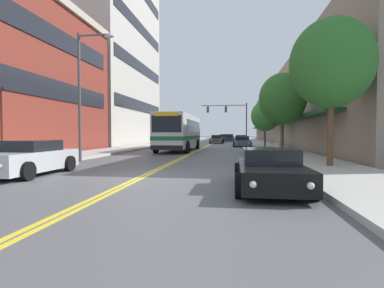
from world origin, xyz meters
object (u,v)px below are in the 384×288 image
object	(u,v)px
car_silver_parked_left_mid	(29,159)
traffic_signal_mast	(230,114)
street_lamp_left_near	(84,85)
car_red_moving_lead	(223,137)
street_tree_right_near	(331,63)
car_white_parked_left_near	(181,140)
fire_hydrant	(277,149)
car_navy_parked_right_far	(241,139)
car_black_parked_right_foreground	(270,170)
car_slate_blue_parked_right_mid	(242,142)
car_charcoal_moving_second	(229,138)
car_dark_grey_moving_third	(217,139)
street_tree_right_far	(265,116)
street_tree_right_mid	(283,99)
city_bus	(180,131)

from	to	relation	value
car_silver_parked_left_mid	traffic_signal_mast	size ratio (longest dim) A/B	0.61
street_lamp_left_near	car_silver_parked_left_mid	bearing A→B (deg)	-83.89
car_red_moving_lead	street_tree_right_near	world-z (taller)	street_tree_right_near
car_white_parked_left_near	fire_hydrant	bearing A→B (deg)	-66.72
car_navy_parked_right_far	street_tree_right_near	size ratio (longest dim) A/B	0.70
car_black_parked_right_foreground	car_white_parked_left_near	bearing A→B (deg)	104.21
street_tree_right_near	car_slate_blue_parked_right_mid	bearing A→B (deg)	98.12
car_black_parked_right_foreground	car_slate_blue_parked_right_mid	world-z (taller)	car_slate_blue_parked_right_mid
car_charcoal_moving_second	traffic_signal_mast	size ratio (longest dim) A/B	0.69
car_slate_blue_parked_right_mid	traffic_signal_mast	world-z (taller)	traffic_signal_mast
car_black_parked_right_foreground	car_dark_grey_moving_third	xyz separation A→B (m)	(-3.70, 39.14, 0.08)
car_silver_parked_left_mid	traffic_signal_mast	xyz separation A→B (m)	(7.15, 36.04, 3.86)
street_tree_right_far	fire_hydrant	xyz separation A→B (m)	(-0.65, -13.78, -2.87)
car_white_parked_left_near	traffic_signal_mast	xyz separation A→B (m)	(7.19, 3.20, 3.86)
car_silver_parked_left_mid	car_slate_blue_parked_right_mid	size ratio (longest dim) A/B	1.01
car_silver_parked_left_mid	street_tree_right_far	xyz separation A→B (m)	(11.01, 22.47, 2.83)
car_slate_blue_parked_right_mid	car_charcoal_moving_second	world-z (taller)	car_charcoal_moving_second
car_slate_blue_parked_right_mid	street_tree_right_mid	world-z (taller)	street_tree_right_mid
car_silver_parked_left_mid	car_navy_parked_right_far	xyz separation A→B (m)	(8.81, 38.11, -0.01)
car_navy_parked_right_far	traffic_signal_mast	bearing A→B (deg)	-128.63
street_tree_right_near	fire_hydrant	distance (m)	6.80
street_lamp_left_near	car_navy_parked_right_far	bearing A→B (deg)	73.96
car_silver_parked_left_mid	street_tree_right_far	world-z (taller)	street_tree_right_far
street_tree_right_far	street_tree_right_mid	bearing A→B (deg)	-88.22
car_navy_parked_right_far	street_tree_right_far	distance (m)	16.05
car_charcoal_moving_second	traffic_signal_mast	bearing A→B (deg)	-88.35
car_black_parked_right_foreground	traffic_signal_mast	distance (m)	38.01
car_charcoal_moving_second	car_black_parked_right_foreground	bearing A→B (deg)	-87.81
car_red_moving_lead	traffic_signal_mast	size ratio (longest dim) A/B	0.62
car_silver_parked_left_mid	traffic_signal_mast	world-z (taller)	traffic_signal_mast
car_white_parked_left_near	car_slate_blue_parked_right_mid	xyz separation A→B (m)	(8.72, -6.90, -0.04)
car_silver_parked_left_mid	car_dark_grey_moving_third	distance (m)	37.74
car_black_parked_right_foreground	street_lamp_left_near	world-z (taller)	street_lamp_left_near
car_white_parked_left_near	street_tree_right_near	size ratio (longest dim) A/B	0.65
car_dark_grey_moving_third	traffic_signal_mast	bearing A→B (deg)	-32.73
car_silver_parked_left_mid	car_black_parked_right_foreground	distance (m)	8.89
car_white_parked_left_near	car_navy_parked_right_far	distance (m)	10.30
car_white_parked_left_near	car_slate_blue_parked_right_mid	size ratio (longest dim) A/B	0.99
car_navy_parked_right_far	fire_hydrant	size ratio (longest dim) A/B	5.28
street_tree_right_far	fire_hydrant	world-z (taller)	street_tree_right_far
traffic_signal_mast	street_lamp_left_near	size ratio (longest dim) A/B	0.98
city_bus	fire_hydrant	xyz separation A→B (m)	(7.58, -8.13, -1.22)
car_white_parked_left_near	car_navy_parked_right_far	world-z (taller)	same
street_lamp_left_near	street_tree_right_near	size ratio (longest dim) A/B	1.12
traffic_signal_mast	car_charcoal_moving_second	bearing A→B (deg)	91.65
car_black_parked_right_foreground	car_navy_parked_right_far	world-z (taller)	car_navy_parked_right_far
car_silver_parked_left_mid	car_slate_blue_parked_right_mid	xyz separation A→B (m)	(8.69, 25.94, -0.04)
car_white_parked_left_near	fire_hydrant	size ratio (longest dim) A/B	4.90
car_charcoal_moving_second	street_tree_right_near	bearing A→B (deg)	-83.63
car_slate_blue_parked_right_mid	traffic_signal_mast	distance (m)	10.94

